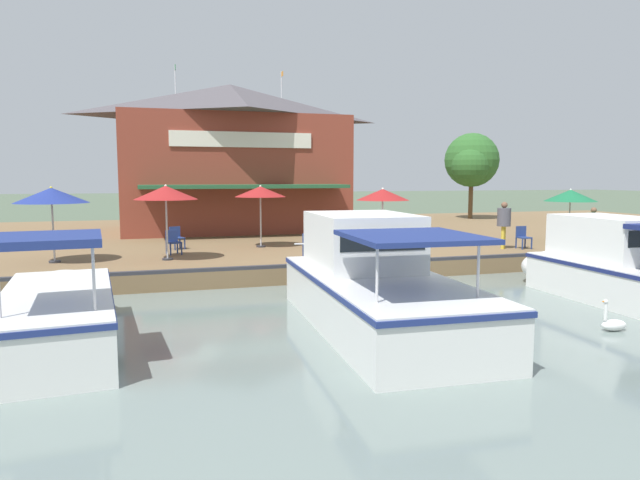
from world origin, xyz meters
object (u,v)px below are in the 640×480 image
object	(u,v)px
motorboat_distant_upstream	(617,269)
mooring_post	(318,251)
patio_umbrella_back_row	(260,192)
person_near_entrance	(504,219)
cafe_chair_beside_entrance	(176,237)
patio_umbrella_mid_patio_left	(383,195)
cafe_chair_back_row_seat	(310,245)
waterfront_restaurant	(231,156)
patio_umbrella_by_entrance	(166,193)
patio_umbrella_mid_patio_right	(570,196)
patio_umbrella_near_quay_edge	(51,195)
swan	(613,324)
motorboat_second_along	(59,309)
person_at_quay_edge	(593,223)
motorboat_far_downstream	(367,282)
cafe_chair_mid_patio	(173,241)
cafe_chair_far_corner_seat	(584,228)
tree_behind_restaurant	(471,162)
cafe_chair_facing_river	(523,236)

from	to	relation	value
motorboat_distant_upstream	mooring_post	size ratio (longest dim) A/B	8.50
patio_umbrella_back_row	person_near_entrance	xyz separation A→B (m)	(3.20, 8.73, -1.02)
patio_umbrella_back_row	cafe_chair_beside_entrance	bearing A→B (deg)	-95.72
patio_umbrella_mid_patio_left	cafe_chair_back_row_seat	bearing A→B (deg)	-90.99
waterfront_restaurant	cafe_chair_back_row_seat	size ratio (longest dim) A/B	13.41
patio_umbrella_by_entrance	patio_umbrella_mid_patio_right	bearing A→B (deg)	90.95
patio_umbrella_by_entrance	patio_umbrella_near_quay_edge	world-z (taller)	patio_umbrella_by_entrance
swan	cafe_chair_back_row_seat	bearing A→B (deg)	-154.44
patio_umbrella_near_quay_edge	cafe_chair_back_row_seat	size ratio (longest dim) A/B	2.85
cafe_chair_back_row_seat	person_near_entrance	xyz separation A→B (m)	(-0.43, 7.77, 0.65)
cafe_chair_back_row_seat	motorboat_second_along	distance (m)	9.14
cafe_chair_beside_entrance	mooring_post	bearing A→B (deg)	37.02
waterfront_restaurant	motorboat_second_along	bearing A→B (deg)	-18.83
person_at_quay_edge	motorboat_far_downstream	xyz separation A→B (m)	(5.44, -11.24, -0.66)
motorboat_second_along	cafe_chair_beside_entrance	bearing A→B (deg)	164.23
swan	cafe_chair_mid_patio	bearing A→B (deg)	-142.78
mooring_post	patio_umbrella_back_row	bearing A→B (deg)	-170.60
patio_umbrella_by_entrance	person_at_quay_edge	size ratio (longest dim) A/B	1.55
cafe_chair_mid_patio	cafe_chair_far_corner_seat	distance (m)	17.46
cafe_chair_beside_entrance	motorboat_second_along	distance (m)	10.28
patio_umbrella_by_entrance	swan	size ratio (longest dim) A/B	3.59
motorboat_far_downstream	motorboat_second_along	distance (m)	6.49
cafe_chair_back_row_seat	motorboat_far_downstream	world-z (taller)	motorboat_far_downstream
patio_umbrella_back_row	tree_behind_restaurant	world-z (taller)	tree_behind_restaurant
patio_umbrella_by_entrance	cafe_chair_beside_entrance	distance (m)	3.36
cafe_chair_back_row_seat	person_at_quay_edge	distance (m)	10.83
waterfront_restaurant	patio_umbrella_mid_patio_right	bearing A→B (deg)	50.13
cafe_chair_facing_river	motorboat_far_downstream	size ratio (longest dim) A/B	0.10
cafe_chair_back_row_seat	person_near_entrance	size ratio (longest dim) A/B	0.48
patio_umbrella_mid_patio_left	motorboat_distant_upstream	world-z (taller)	patio_umbrella_mid_patio_left
cafe_chair_mid_patio	motorboat_second_along	size ratio (longest dim) A/B	0.13
patio_umbrella_mid_patio_right	motorboat_second_along	world-z (taller)	patio_umbrella_mid_patio_right
cafe_chair_facing_river	person_at_quay_edge	bearing A→B (deg)	64.63
patio_umbrella_mid_patio_left	motorboat_far_downstream	world-z (taller)	patio_umbrella_mid_patio_left
cafe_chair_back_row_seat	motorboat_second_along	world-z (taller)	motorboat_second_along
motorboat_distant_upstream	patio_umbrella_mid_patio_left	bearing A→B (deg)	-146.95
motorboat_distant_upstream	cafe_chair_far_corner_seat	bearing A→B (deg)	142.51
patio_umbrella_mid_patio_right	cafe_chair_back_row_seat	distance (m)	11.74
waterfront_restaurant	person_near_entrance	bearing A→B (deg)	37.33
tree_behind_restaurant	motorboat_second_along	bearing A→B (deg)	-46.93
waterfront_restaurant	patio_umbrella_near_quay_edge	bearing A→B (deg)	-34.93
waterfront_restaurant	cafe_chair_far_corner_seat	bearing A→B (deg)	55.85
cafe_chair_far_corner_seat	cafe_chair_back_row_seat	bearing A→B (deg)	-80.21
patio_umbrella_mid_patio_left	mooring_post	size ratio (longest dim) A/B	2.74
patio_umbrella_near_quay_edge	tree_behind_restaurant	bearing A→B (deg)	119.54
patio_umbrella_near_quay_edge	motorboat_distant_upstream	distance (m)	16.69
patio_umbrella_mid_patio_left	cafe_chair_beside_entrance	bearing A→B (deg)	-120.74
patio_umbrella_mid_patio_right	swan	bearing A→B (deg)	-36.36
person_near_entrance	motorboat_distant_upstream	bearing A→B (deg)	-9.85
cafe_chair_facing_river	cafe_chair_far_corner_seat	world-z (taller)	same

